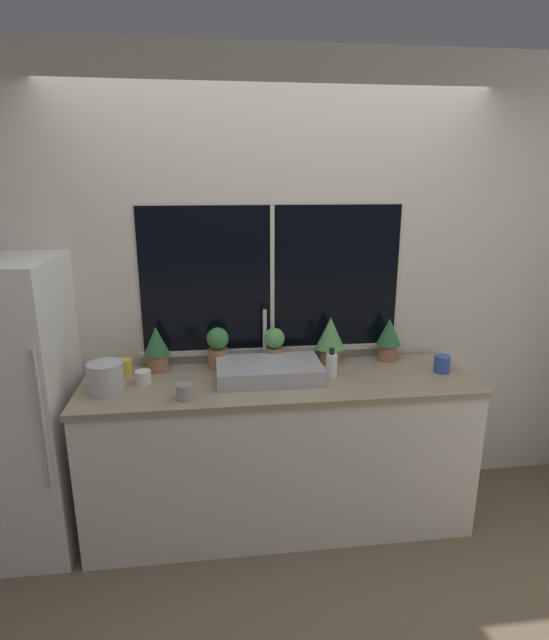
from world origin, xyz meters
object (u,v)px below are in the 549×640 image
Objects in this scene: mug_grey at (184,392)px; mug_yellow at (126,367)px; potted_plant_left at (218,347)px; mug_blue at (442,364)px; potted_plant_right at (330,337)px; mug_white at (143,377)px; soap_bottle at (331,364)px; potted_plant_center at (275,346)px; potted_plant_far_right at (389,337)px; refrigerator at (2,408)px; potted_plant_far_left at (157,347)px; sink at (269,370)px; kettle at (106,377)px.

mug_yellow is at bearing 132.27° from mug_grey.
potted_plant_left reaches higher than mug_blue.
potted_plant_right is 1.12m from mug_white.
mug_yellow is at bearing 172.19° from soap_bottle.
mug_grey is at bearing -140.42° from potted_plant_center.
potted_plant_left is 0.93× the size of potted_plant_far_right.
potted_plant_far_right is 1.58m from mug_yellow.
potted_plant_center is at bearing 145.47° from soap_bottle.
refrigerator reaches higher than mug_yellow.
potted_plant_center is 0.34m from potted_plant_right.
mug_blue is (0.95, -0.23, -0.07)m from potted_plant_center.
mug_blue is at bearing -1.18° from mug_white.
potted_plant_left is 0.68m from potted_plant_right.
potted_plant_far_left is 1.07× the size of potted_plant_left.
mug_white is at bearing 0.32° from refrigerator.
mug_grey reaches higher than mug_white.
soap_bottle is at bearing -17.79° from potted_plant_left.
sink is at bearing -165.77° from potted_plant_far_right.
potted_plant_center is 2.36× the size of mug_blue.
potted_plant_right reaches higher than mug_white.
kettle reaches higher than mug_yellow.
soap_bottle is 1.67× the size of mug_blue.
potted_plant_left is at bearing 145.19° from sink.
refrigerator is at bearing 170.99° from kettle.
potted_plant_far_left is at bearing 73.12° from mug_white.
potted_plant_far_right is 1.61× the size of soap_bottle.
potted_plant_right is at bearing 0.00° from potted_plant_far_left.
potted_plant_right reaches higher than potted_plant_far_right.
potted_plant_far_right is at bearing 19.36° from mug_grey.
mug_grey is at bearing -112.68° from potted_plant_left.
potted_plant_right is 1.08× the size of potted_plant_far_right.
potted_plant_far_right is 2.89× the size of mug_yellow.
sink is 0.82m from mug_yellow.
potted_plant_right reaches higher than kettle.
potted_plant_far_right reaches higher than kettle.
potted_plant_right is at bearing 26.01° from sink.
sink reaches higher than soap_bottle.
mug_grey is at bearing -68.02° from potted_plant_far_left.
refrigerator reaches higher than mug_blue.
mug_grey is 0.45× the size of kettle.
refrigerator is 0.87m from potted_plant_far_left.
potted_plant_far_left is 1.02m from soap_bottle.
sink reaches higher than potted_plant_center.
mug_white is 0.19m from mug_yellow.
mug_blue reaches higher than mug_grey.
mug_yellow is (-0.12, 0.15, 0.01)m from mug_white.
refrigerator is at bearing -174.81° from potted_plant_far_right.
refrigerator is at bearing -179.68° from mug_white.
refrigerator reaches higher than mug_grey.
mug_yellow is at bearing 76.80° from kettle.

